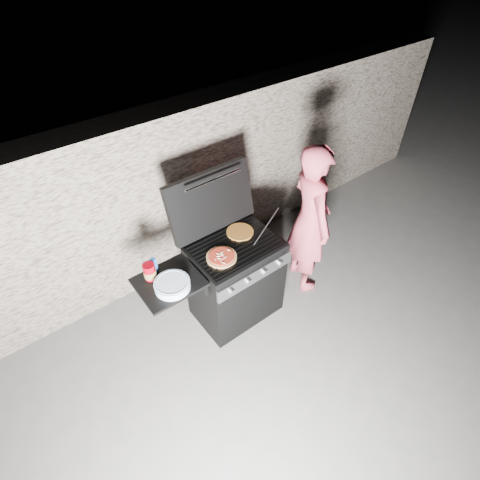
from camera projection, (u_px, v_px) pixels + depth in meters
ground at (236, 309)px, 3.90m from camera, size 50.00×50.00×0.00m
stone_wall at (175, 192)px, 3.91m from camera, size 8.00×0.35×1.80m
gas_grill at (214, 292)px, 3.48m from camera, size 1.34×0.79×0.91m
pizza_topped at (222, 257)px, 3.16m from camera, size 0.27×0.27×0.03m
pizza_plain at (240, 232)px, 3.41m from camera, size 0.28×0.28×0.01m
sauce_jar at (150, 271)px, 2.97m from camera, size 0.10×0.10×0.15m
blue_carton at (153, 267)px, 3.01m from camera, size 0.08×0.06×0.15m
plate_stack at (172, 285)px, 2.92m from camera, size 0.37×0.37×0.07m
person at (310, 221)px, 3.68m from camera, size 0.57×0.70×1.65m
tongs at (267, 225)px, 3.41m from camera, size 0.46×0.20×0.10m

